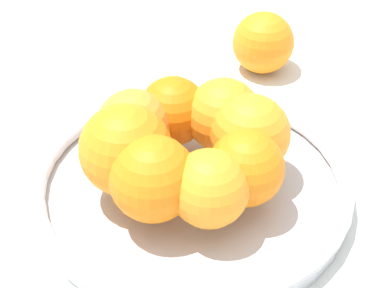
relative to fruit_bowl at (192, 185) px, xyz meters
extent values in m
plane|color=silver|center=(0.00, 0.00, -0.01)|extent=(4.00, 4.00, 0.00)
cylinder|color=silver|center=(0.00, 0.00, -0.01)|extent=(0.28, 0.28, 0.01)
torus|color=silver|center=(0.00, 0.00, 0.01)|extent=(0.29, 0.29, 0.01)
sphere|color=orange|center=(0.03, 0.05, 0.05)|extent=(0.07, 0.07, 0.07)
sphere|color=orange|center=(-0.01, 0.05, 0.05)|extent=(0.07, 0.07, 0.07)
sphere|color=orange|center=(-0.05, 0.02, 0.05)|extent=(0.07, 0.07, 0.07)
sphere|color=orange|center=(-0.06, -0.02, 0.05)|extent=(0.07, 0.07, 0.07)
sphere|color=orange|center=(-0.03, -0.05, 0.05)|extent=(0.08, 0.08, 0.08)
sphere|color=orange|center=(0.01, -0.06, 0.05)|extent=(0.07, 0.07, 0.07)
sphere|color=orange|center=(0.05, -0.03, 0.05)|extent=(0.07, 0.07, 0.07)
sphere|color=orange|center=(0.05, 0.01, 0.05)|extent=(0.07, 0.07, 0.07)
sphere|color=orange|center=(-0.10, 0.22, 0.02)|extent=(0.07, 0.07, 0.07)
camera|label=1|loc=(0.32, -0.31, 0.39)|focal=60.00mm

